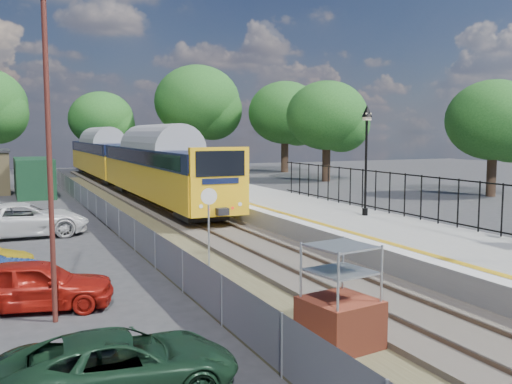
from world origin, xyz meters
TOP-DOWN VIEW (x-y plane):
  - ground at (0.00, 0.00)m, footprint 120.00×120.00m
  - track_bed at (-0.47, 9.67)m, footprint 5.90×80.00m
  - platform at (4.20, 8.00)m, footprint 5.00×70.00m
  - platform_edge at (2.14, 8.00)m, footprint 0.90×70.00m
  - victorian_lamp_north at (5.30, 6.00)m, footprint 0.44×0.44m
  - palisade_fence at (6.55, 2.24)m, footprint 0.12×26.00m
  - wire_fence at (-4.20, 12.00)m, footprint 0.06×52.00m
  - tree_line at (1.40, 42.00)m, footprint 56.80×43.80m
  - train at (0.00, 29.62)m, footprint 2.82×40.83m
  - brick_plinth at (-2.50, -4.24)m, footprint 1.53×1.53m
  - speed_sign at (-2.63, 3.26)m, footprint 0.53×0.12m
  - carpark_lamp at (-7.62, -0.13)m, footprint 0.25×0.50m
  - car_green at (-6.96, -4.54)m, footprint 4.01×2.01m
  - car_red at (-7.97, 1.02)m, footprint 3.99×2.32m
  - car_white at (-7.78, 11.83)m, footprint 5.21×2.45m

SIDE VIEW (x-z plane):
  - ground at x=0.00m, z-range 0.00..0.00m
  - track_bed at x=-0.47m, z-range -0.05..0.24m
  - platform at x=4.20m, z-range 0.00..0.90m
  - car_green at x=-6.96m, z-range 0.00..1.09m
  - wire_fence at x=-4.20m, z-range 0.00..1.20m
  - car_red at x=-7.97m, z-range 0.00..1.28m
  - car_white at x=-7.78m, z-range 0.00..1.44m
  - platform_edge at x=2.14m, z-range 0.90..0.91m
  - brick_plinth at x=-2.50m, z-range -0.04..2.12m
  - speed_sign at x=-2.63m, z-range 0.45..3.07m
  - palisade_fence at x=6.55m, z-range 0.84..2.84m
  - train at x=0.00m, z-range 0.59..4.09m
  - carpark_lamp at x=-7.62m, z-range 0.50..8.09m
  - victorian_lamp_north at x=5.30m, z-range 2.00..6.60m
  - tree_line at x=1.40m, z-range 0.67..12.55m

